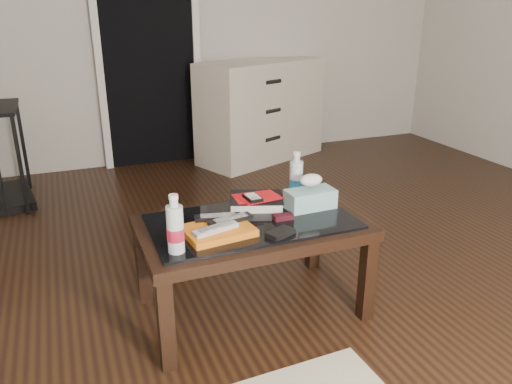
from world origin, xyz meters
TOP-DOWN VIEW (x-y plane):
  - ground at (0.00, 0.00)m, footprint 5.00×5.00m
  - doorway at (-0.40, 2.47)m, footprint 0.90×0.08m
  - coffee_table at (-0.44, -0.08)m, footprint 1.00×0.60m
  - dresser at (0.55, 2.23)m, footprint 1.30×0.92m
  - magazines at (-0.63, -0.16)m, footprint 0.30×0.24m
  - remote_silver at (-0.65, -0.19)m, footprint 0.21×0.10m
  - remote_black_front at (-0.56, -0.13)m, footprint 0.21×0.08m
  - remote_black_back at (-0.60, -0.08)m, footprint 0.21×0.09m
  - textbook at (-0.36, 0.07)m, footprint 0.30×0.27m
  - dvd_mailers at (-0.37, 0.07)m, footprint 0.20×0.14m
  - ipod at (-0.39, 0.04)m, footprint 0.07×0.11m
  - flip_phone at (-0.31, -0.12)m, footprint 0.09×0.05m
  - wallet at (-0.39, -0.27)m, footprint 0.14×0.11m
  - water_bottle_left at (-0.83, -0.25)m, footprint 0.07×0.07m
  - water_bottle_right at (-0.14, 0.10)m, footprint 0.07×0.07m
  - tissue_box at (-0.13, -0.05)m, footprint 0.23×0.13m

SIDE VIEW (x-z plane):
  - ground at x=0.00m, z-range 0.00..0.00m
  - coffee_table at x=-0.44m, z-range 0.17..0.63m
  - dresser at x=0.55m, z-range 0.00..0.90m
  - wallet at x=-0.39m, z-range 0.46..0.48m
  - flip_phone at x=-0.31m, z-range 0.46..0.48m
  - magazines at x=-0.63m, z-range 0.46..0.49m
  - textbook at x=-0.36m, z-range 0.46..0.51m
  - remote_silver at x=-0.65m, z-range 0.49..0.51m
  - remote_black_front at x=-0.56m, z-range 0.49..0.51m
  - remote_black_back at x=-0.60m, z-range 0.49..0.51m
  - tissue_box at x=-0.13m, z-range 0.46..0.55m
  - dvd_mailers at x=-0.37m, z-range 0.51..0.51m
  - ipod at x=-0.39m, z-range 0.51..0.53m
  - water_bottle_left at x=-0.83m, z-range 0.46..0.70m
  - water_bottle_right at x=-0.14m, z-range 0.46..0.70m
  - doorway at x=-0.40m, z-range -0.01..2.06m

